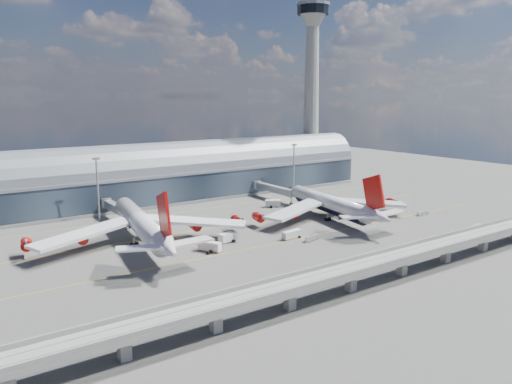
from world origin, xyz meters
TOP-DOWN VIEW (x-y plane):
  - ground at (0.00, 0.00)m, footprint 500.00×500.00m
  - taxi_lines at (0.00, 22.11)m, footprint 200.00×80.12m
  - terminal at (0.00, 77.99)m, footprint 200.00×30.00m
  - control_tower at (85.00, 83.00)m, footprint 19.00×19.00m
  - guideway at (-0.00, -55.00)m, footprint 220.00×8.50m
  - floodlight_mast_left at (-50.00, 55.00)m, footprint 3.00×0.70m
  - floodlight_mast_right at (50.00, 55.00)m, footprint 3.00×0.70m
  - airliner_left at (-48.13, 14.26)m, footprint 74.75×78.67m
  - airliner_right at (29.42, 4.75)m, footprint 68.09×71.24m
  - jet_bridge_left at (-44.20, 53.12)m, footprint 4.40×28.00m
  - jet_bridge_right at (33.24, 51.18)m, footprint 4.40×32.00m
  - service_truck_0 at (-33.34, -5.10)m, footprint 6.10×7.88m
  - service_truck_1 at (-23.68, 0.31)m, footprint 6.09×3.80m
  - service_truck_2 at (-2.29, -8.75)m, footprint 8.02×3.00m
  - service_truck_3 at (44.12, 10.46)m, footprint 3.42×6.09m
  - service_truck_4 at (48.07, 33.72)m, footprint 3.72×6.04m
  - service_truck_5 at (22.82, 36.15)m, footprint 6.92×5.61m
  - cargo_train_0 at (2.04, -14.62)m, footprint 7.25×3.15m
  - cargo_train_1 at (58.74, -39.65)m, footprint 13.39×3.74m
  - cargo_train_2 at (65.27, -12.63)m, footprint 6.62×1.51m

SIDE VIEW (x-z plane):
  - ground at x=0.00m, z-range 0.00..0.00m
  - taxi_lines at x=0.00m, z-range 0.00..0.01m
  - cargo_train_2 at x=65.27m, z-range 0.03..1.51m
  - cargo_train_0 at x=2.04m, z-range 0.03..1.62m
  - cargo_train_1 at x=58.74m, z-range 0.04..1.80m
  - service_truck_3 at x=44.12m, z-range 0.03..2.81m
  - service_truck_2 at x=-2.29m, z-range 0.06..2.90m
  - service_truck_5 at x=22.82m, z-range 0.04..3.22m
  - service_truck_0 at x=-33.34m, z-range 0.05..3.23m
  - service_truck_4 at x=48.07m, z-range 0.01..3.28m
  - service_truck_1 at x=-23.68m, z-range 0.01..3.29m
  - jet_bridge_left at x=-44.20m, z-range 1.55..8.80m
  - jet_bridge_right at x=33.24m, z-range 1.56..8.81m
  - guideway at x=0.00m, z-range 1.69..8.89m
  - airliner_right at x=29.42m, z-range -5.46..17.21m
  - airliner_left at x=-48.13m, z-range -5.15..18.88m
  - terminal at x=0.00m, z-range -2.66..25.34m
  - floodlight_mast_left at x=-50.00m, z-range 0.78..26.48m
  - floodlight_mast_right at x=50.00m, z-range 0.78..26.48m
  - control_tower at x=85.00m, z-range 0.14..103.14m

